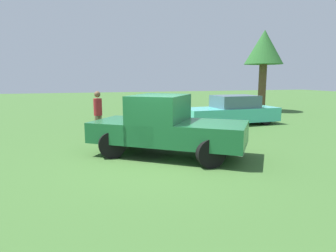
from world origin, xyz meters
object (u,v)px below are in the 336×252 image
(tree_back_left, at_px, (264,49))
(sedan_near, at_px, (231,111))
(pickup_truck, at_px, (164,125))
(person_bystander, at_px, (98,111))

(tree_back_left, bearing_deg, sedan_near, 43.32)
(pickup_truck, relative_size, tree_back_left, 0.87)
(sedan_near, height_order, person_bystander, person_bystander)
(pickup_truck, bearing_deg, tree_back_left, 79.84)
(tree_back_left, bearing_deg, pickup_truck, 43.69)
(person_bystander, relative_size, tree_back_left, 0.33)
(pickup_truck, bearing_deg, sedan_near, 80.20)
(pickup_truck, height_order, sedan_near, pickup_truck)
(pickup_truck, height_order, person_bystander, pickup_truck)
(person_bystander, xyz_separation_m, tree_back_left, (-11.47, -6.02, 3.17))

